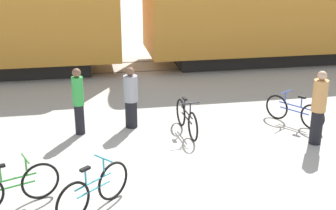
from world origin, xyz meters
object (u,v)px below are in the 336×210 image
bicycle_blue (294,111)px  person_in_tan (319,108)px  person_in_green (78,101)px  bicycle_green (13,187)px  person_in_grey (131,98)px  bicycle_black (187,118)px  bicycle_teal (94,190)px

bicycle_blue → person_in_tan: person_in_tan is taller
person_in_green → person_in_tan: bearing=10.4°
bicycle_green → person_in_grey: person_in_grey is taller
bicycle_green → person_in_grey: 4.32m
bicycle_green → person_in_green: person_in_green is taller
bicycle_black → bicycle_teal: (-2.43, -3.21, 0.02)m
person_in_grey → person_in_tan: bearing=45.7°
bicycle_green → bicycle_blue: (6.84, 2.89, -0.03)m
bicycle_black → person_in_green: size_ratio=1.03×
person_in_grey → bicycle_blue: bearing=61.4°
bicycle_black → bicycle_teal: 4.03m
bicycle_black → person_in_tan: (2.92, -1.20, 0.53)m
bicycle_green → bicycle_blue: bearing=22.9°
bicycle_black → person_in_green: 2.75m
bicycle_black → bicycle_teal: size_ratio=1.31×
bicycle_teal → person_in_grey: person_in_grey is taller
bicycle_black → bicycle_green: bearing=-144.1°
bicycle_green → bicycle_teal: (1.46, -0.39, 0.01)m
bicycle_blue → person_in_grey: size_ratio=0.91×
person_in_grey → person_in_green: bearing=-101.9°
bicycle_black → bicycle_blue: (2.94, 0.07, -0.02)m
bicycle_black → person_in_green: person_in_green is taller
person_in_tan → person_in_grey: person_in_tan is taller
bicycle_black → bicycle_blue: bearing=1.3°
bicycle_black → person_in_grey: person_in_grey is taller
person_in_green → person_in_grey: person_in_green is taller
bicycle_black → person_in_grey: (-1.34, 0.63, 0.42)m
bicycle_green → bicycle_blue: size_ratio=1.13×
bicycle_green → person_in_tan: person_in_tan is taller
bicycle_blue → person_in_tan: bearing=-90.8°
bicycle_teal → bicycle_blue: size_ratio=0.92×
person_in_tan → person_in_grey: (-4.26, 1.84, -0.11)m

